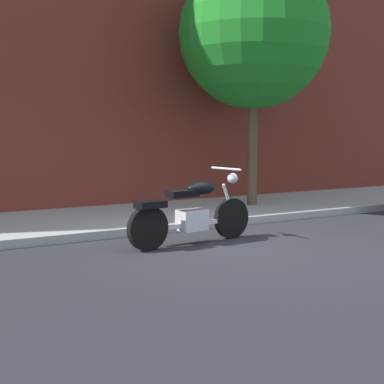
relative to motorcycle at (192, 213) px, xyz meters
name	(u,v)px	position (x,y,z in m)	size (l,w,h in m)	color
ground_plane	(234,247)	(0.44, -0.49, -0.48)	(60.00, 60.00, 0.00)	#28282D
sidewalk	(149,216)	(0.44, 2.45, -0.41)	(21.32, 2.93, 0.14)	#A6A6A6
motorcycle	(192,213)	(0.00, 0.00, 0.00)	(2.23, 0.70, 1.15)	black
street_tree	(254,34)	(2.89, 2.41, 3.29)	(3.17, 3.17, 5.36)	brown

